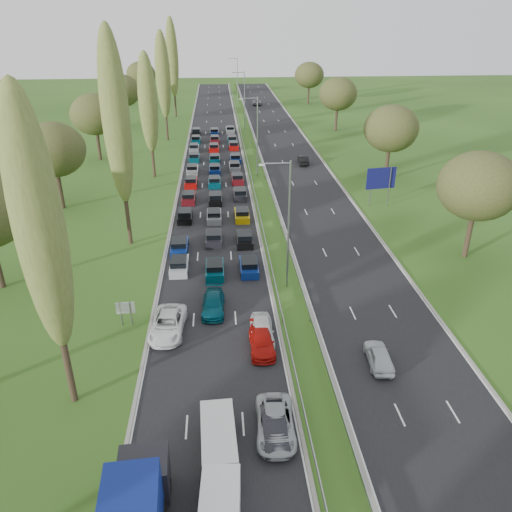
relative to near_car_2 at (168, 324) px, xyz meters
name	(u,v)px	position (x,y,z in m)	size (l,w,h in m)	color
ground	(256,173)	(10.43, 43.64, -0.78)	(260.00, 260.00, 0.00)	#2A4A17
near_carriageway	(214,169)	(3.68, 46.14, -0.78)	(10.50, 215.00, 0.04)	black
far_carriageway	(296,167)	(17.18, 46.14, -0.78)	(10.50, 215.00, 0.04)	black
central_reservation	(255,165)	(10.43, 46.14, -0.23)	(2.36, 215.00, 0.32)	gray
lamp_columns	(257,138)	(10.43, 41.64, 5.22)	(0.18, 140.18, 12.00)	gray
poplar_row	(137,107)	(-5.57, 31.81, 11.60)	(2.80, 127.80, 22.44)	#2D2116
woodland_left	(45,157)	(-16.07, 26.27, 6.90)	(8.00, 166.00, 11.10)	#2D2116
woodland_right	(411,142)	(29.93, 30.31, 6.90)	(8.00, 153.00, 11.10)	#2D2116
traffic_queue_fill	(214,176)	(3.69, 41.06, -0.34)	(9.14, 67.92, 0.80)	#B2B7BC
near_car_2	(168,324)	(0.00, 0.00, 0.00)	(2.53, 5.49, 1.53)	white
near_car_7	(213,304)	(3.60, 2.98, -0.09)	(1.89, 4.65, 1.35)	#054150
near_car_9	(274,427)	(7.23, -11.44, -0.09)	(1.43, 4.11, 1.35)	black
near_car_10	(275,423)	(7.35, -11.19, -0.06)	(2.32, 5.02, 1.40)	#A8AEB1
near_car_11	(262,341)	(7.26, -2.71, -0.11)	(1.84, 4.53, 1.32)	#AD100A
near_car_12	(262,330)	(7.40, -1.41, -0.01)	(1.79, 4.45, 1.51)	silver
far_car_0	(379,356)	(15.58, -5.20, -0.08)	(1.62, 4.04, 1.38)	silver
far_car_1	(303,160)	(18.68, 48.03, -0.05)	(1.51, 4.32, 1.42)	black
far_car_2	(257,102)	(15.68, 108.32, -0.08)	(2.28, 4.94, 1.37)	slate
white_van_rear	(219,439)	(3.92, -12.44, 0.23)	(1.93, 4.93, 1.98)	silver
info_sign	(126,310)	(-3.47, 1.39, 0.59)	(1.50, 0.17, 2.10)	gray
direction_sign	(381,180)	(25.33, 27.17, 2.79)	(3.97, 0.66, 5.20)	gray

